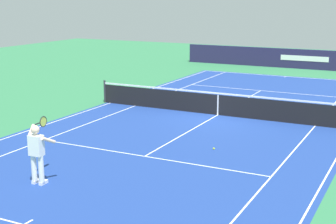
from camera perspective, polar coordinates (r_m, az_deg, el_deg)
The scene contains 7 objects.
ground_plane at distance 21.60m, azimuth 5.70°, elevation -0.34°, with size 60.00×60.00×0.00m, color #2D7247.
court_slab at distance 21.60m, azimuth 5.70°, elevation -0.34°, with size 24.20×11.40×0.00m, color navy.
court_line_markings at distance 21.60m, azimuth 5.70°, elevation -0.33°, with size 23.85×11.05×0.01m.
tennis_net at distance 21.49m, azimuth 5.72°, elevation 0.93°, with size 0.10×11.70×1.08m.
stadium_barrier at distance 36.57m, azimuth 14.85°, elevation 5.87°, with size 0.26×17.00×1.37m.
tennis_player_near at distance 13.90m, azimuth -14.72°, elevation -4.33°, with size 1.05×0.78×1.70m.
tennis_ball at distance 16.75m, azimuth 5.25°, elevation -4.18°, with size 0.07×0.07×0.07m, color #CCE01E.
Camera 1 is at (19.62, 7.53, 4.98)m, focal length 53.42 mm.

